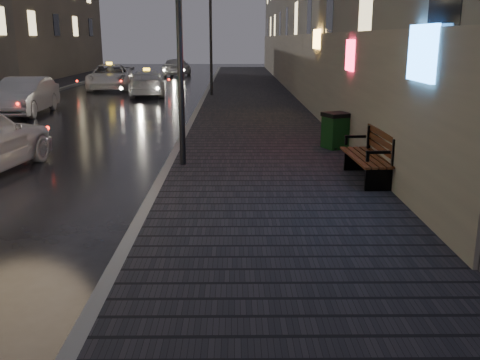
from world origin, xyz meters
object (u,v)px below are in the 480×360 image
object	(u,v)px
car_left_mid	(25,96)
taxi_far	(110,77)
car_far	(177,67)
lamp_near	(179,17)
bench	(372,155)
lamp_far	(211,29)
trash_bin	(336,130)
taxi_mid	(147,83)

from	to	relation	value
car_left_mid	taxi_far	distance (m)	11.20
car_left_mid	car_far	xyz separation A→B (m)	(3.83, 22.73, 0.01)
lamp_near	car_far	bearing A→B (deg)	96.23
bench	car_far	xyz separation A→B (m)	(-7.62, 33.91, 0.08)
lamp_near	bench	bearing A→B (deg)	-19.57
lamp_far	car_far	xyz separation A→B (m)	(-3.54, 16.46, -2.74)
lamp_near	trash_bin	distance (m)	5.23
car_far	taxi_far	bearing A→B (deg)	81.95
car_left_mid	lamp_far	bearing A→B (deg)	38.30
lamp_near	car_far	xyz separation A→B (m)	(-3.54, 32.46, -2.74)
trash_bin	taxi_mid	size ratio (longest dim) A/B	0.21
lamp_far	car_far	bearing A→B (deg)	102.15
trash_bin	bench	bearing A→B (deg)	-110.72
lamp_near	car_left_mid	xyz separation A→B (m)	(-7.37, 9.73, -2.74)
car_left_mid	car_far	bearing A→B (deg)	78.38
trash_bin	taxi_mid	world-z (taller)	taxi_mid
lamp_near	taxi_far	xyz separation A→B (m)	(-6.40, 20.89, -2.74)
taxi_far	car_far	bearing A→B (deg)	68.84
trash_bin	taxi_mid	xyz separation A→B (m)	(-7.47, 15.06, 0.04)
lamp_far	car_far	world-z (taller)	lamp_far
taxi_far	car_far	xyz separation A→B (m)	(2.86, 11.58, 0.00)
lamp_near	car_far	distance (m)	32.77
trash_bin	lamp_far	bearing A→B (deg)	82.70
bench	taxi_mid	bearing A→B (deg)	110.11
car_left_mid	taxi_mid	xyz separation A→B (m)	(3.86, 7.22, -0.07)
bench	car_far	world-z (taller)	car_far
bench	car_left_mid	world-z (taller)	car_left_mid
taxi_mid	lamp_far	bearing A→B (deg)	157.15
bench	taxi_far	bearing A→B (deg)	112.82
taxi_mid	bench	bearing A→B (deg)	104.69
lamp_near	trash_bin	xyz separation A→B (m)	(3.95, 1.89, -2.85)
lamp_far	taxi_mid	xyz separation A→B (m)	(-3.52, 0.95, -2.81)
lamp_near	car_left_mid	bearing A→B (deg)	127.14
taxi_far	trash_bin	bearing A→B (deg)	-68.69
bench	trash_bin	world-z (taller)	bench
lamp_far	taxi_far	bearing A→B (deg)	142.65
bench	lamp_far	bearing A→B (deg)	100.84
taxi_far	taxi_mid	bearing A→B (deg)	-61.03
car_left_mid	taxi_far	world-z (taller)	taxi_far
trash_bin	taxi_far	bearing A→B (deg)	95.65
taxi_mid	taxi_far	xyz separation A→B (m)	(-2.89, 3.94, 0.07)
lamp_near	lamp_far	xyz separation A→B (m)	(0.00, 16.00, 0.00)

